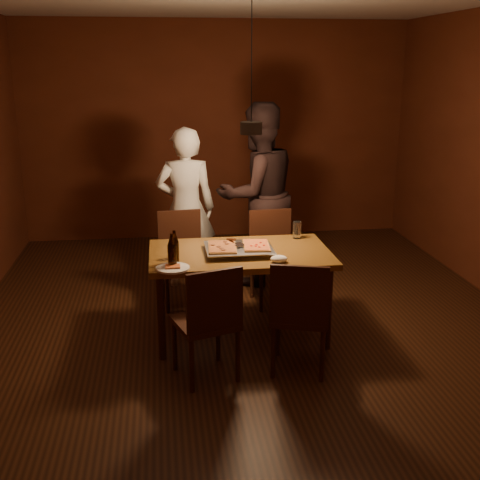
{
  "coord_description": "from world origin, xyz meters",
  "views": [
    {
      "loc": [
        -0.75,
        -4.9,
        2.26
      ],
      "look_at": [
        -0.11,
        -0.16,
        0.85
      ],
      "focal_mm": 45.0,
      "sensor_mm": 36.0,
      "label": 1
    }
  ],
  "objects": [
    {
      "name": "water_glass_right",
      "position": [
        0.44,
        0.16,
        0.83
      ],
      "size": [
        0.07,
        0.07,
        0.15
      ],
      "primitive_type": "cylinder",
      "color": "silver",
      "rests_on": "dining_table"
    },
    {
      "name": "chair_near_right",
      "position": [
        0.23,
        -0.9,
        0.54
      ],
      "size": [
        0.52,
        0.52,
        0.49
      ],
      "rotation": [
        0.0,
        0.0,
        -0.29
      ],
      "color": "#38190F",
      "rests_on": "floor"
    },
    {
      "name": "chair_far_right",
      "position": [
        0.3,
        0.58,
        0.54
      ],
      "size": [
        0.46,
        0.46,
        0.49
      ],
      "rotation": [
        0.0,
        0.0,
        3.23
      ],
      "color": "#38190F",
      "rests_on": "floor"
    },
    {
      "name": "beer_bottle_a",
      "position": [
        -0.68,
        -0.48,
        0.88
      ],
      "size": [
        0.07,
        0.07,
        0.27
      ],
      "color": "black",
      "rests_on": "dining_table"
    },
    {
      "name": "pendant_lamp",
      "position": [
        0.0,
        0.0,
        1.76
      ],
      "size": [
        0.18,
        0.18,
        1.1
      ],
      "color": "black",
      "rests_on": "ceiling"
    },
    {
      "name": "beer_bottle_b",
      "position": [
        -0.66,
        -0.38,
        0.88
      ],
      "size": [
        0.07,
        0.07,
        0.26
      ],
      "color": "black",
      "rests_on": "dining_table"
    },
    {
      "name": "pizza_cheese",
      "position": [
        0.02,
        -0.19,
        0.81
      ],
      "size": [
        0.24,
        0.35,
        0.02
      ],
      "primitive_type": "cube",
      "rotation": [
        0.0,
        0.0,
        -0.08
      ],
      "color": "gold",
      "rests_on": "pizza_tray"
    },
    {
      "name": "diner_white",
      "position": [
        -0.5,
        1.14,
        0.83
      ],
      "size": [
        0.62,
        0.42,
        1.66
      ],
      "primitive_type": "imported",
      "rotation": [
        0.0,
        0.0,
        3.1
      ],
      "color": "silver",
      "rests_on": "floor"
    },
    {
      "name": "room_shell",
      "position": [
        0.0,
        0.0,
        1.4
      ],
      "size": [
        6.0,
        6.0,
        6.0
      ],
      "color": "#3B1F10",
      "rests_on": "ground"
    },
    {
      "name": "pizza_tray",
      "position": [
        -0.13,
        -0.19,
        0.77
      ],
      "size": [
        0.59,
        0.5,
        0.05
      ],
      "primitive_type": "cube",
      "rotation": [
        0.0,
        0.0,
        0.1
      ],
      "color": "silver",
      "rests_on": "dining_table"
    },
    {
      "name": "diner_dark",
      "position": [
        0.25,
        1.14,
        0.95
      ],
      "size": [
        1.12,
        1.01,
        1.89
      ],
      "primitive_type": "imported",
      "rotation": [
        0.0,
        0.0,
        3.52
      ],
      "color": "black",
      "rests_on": "floor"
    },
    {
      "name": "dining_table",
      "position": [
        -0.11,
        -0.16,
        0.68
      ],
      "size": [
        1.5,
        0.9,
        0.75
      ],
      "color": "brown",
      "rests_on": "floor"
    },
    {
      "name": "pizza_meat",
      "position": [
        -0.27,
        -0.2,
        0.81
      ],
      "size": [
        0.25,
        0.37,
        0.02
      ],
      "primitive_type": "cube",
      "rotation": [
        0.0,
        0.0,
        -0.07
      ],
      "color": "maroon",
      "rests_on": "pizza_tray"
    },
    {
      "name": "plate_slice",
      "position": [
        -0.68,
        -0.54,
        0.76
      ],
      "size": [
        0.26,
        0.26,
        0.03
      ],
      "color": "white",
      "rests_on": "dining_table"
    },
    {
      "name": "chair_near_left",
      "position": [
        -0.44,
        -0.92,
        0.54
      ],
      "size": [
        0.53,
        0.53,
        0.49
      ],
      "rotation": [
        0.0,
        0.0,
        0.31
      ],
      "color": "#38190F",
      "rests_on": "floor"
    },
    {
      "name": "water_glass_left",
      "position": [
        -0.68,
        -0.27,
        0.8
      ],
      "size": [
        0.07,
        0.07,
        0.11
      ],
      "primitive_type": "cylinder",
      "color": "silver",
      "rests_on": "dining_table"
    },
    {
      "name": "chair_far_left",
      "position": [
        -0.57,
        0.67,
        0.54
      ],
      "size": [
        0.46,
        0.46,
        0.49
      ],
      "rotation": [
        0.0,
        0.0,
        3.25
      ],
      "color": "#38190F",
      "rests_on": "floor"
    },
    {
      "name": "napkin",
      "position": [
        0.15,
        -0.48,
        0.78
      ],
      "size": [
        0.14,
        0.1,
        0.06
      ],
      "primitive_type": "ellipsoid",
      "color": "white",
      "rests_on": "dining_table"
    },
    {
      "name": "spatula",
      "position": [
        -0.13,
        -0.17,
        0.81
      ],
      "size": [
        0.18,
        0.26,
        0.04
      ],
      "primitive_type": null,
      "rotation": [
        0.0,
        0.0,
        0.43
      ],
      "color": "silver",
      "rests_on": "pizza_tray"
    }
  ]
}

